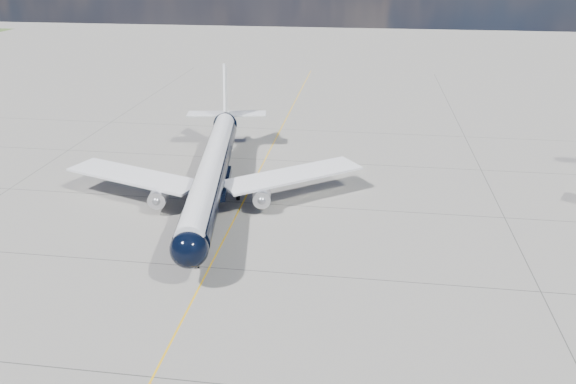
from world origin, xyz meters
name	(u,v)px	position (x,y,z in m)	size (l,w,h in m)	color
ground	(251,186)	(0.00, 30.00, 0.00)	(320.00, 320.00, 0.00)	gray
taxiway_centerline	(243,202)	(0.00, 25.00, 0.00)	(0.16, 160.00, 0.01)	#EBAB0C
main_airliner	(213,168)	(-3.63, 25.68, 3.96)	(35.87, 44.06, 12.76)	black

